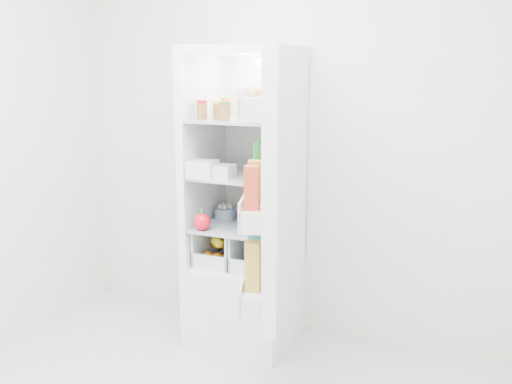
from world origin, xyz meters
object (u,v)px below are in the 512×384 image
at_px(refrigerator, 248,235).
at_px(red_cabbage, 250,210).
at_px(mushroom_bowl, 226,213).
at_px(fridge_door, 269,192).

height_order(refrigerator, red_cabbage, refrigerator).
distance_m(red_cabbage, mushroom_bowl, 0.20).
xyz_separation_m(red_cabbage, mushroom_bowl, (-0.19, 0.05, -0.05)).
bearing_deg(red_cabbage, refrigerator, 134.00).
bearing_deg(refrigerator, mushroom_bowl, 172.19).
bearing_deg(refrigerator, red_cabbage, -46.00).
distance_m(refrigerator, fridge_door, 0.85).
distance_m(refrigerator, red_cabbage, 0.17).
relative_size(refrigerator, fridge_door, 1.38).
distance_m(refrigerator, mushroom_bowl, 0.20).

